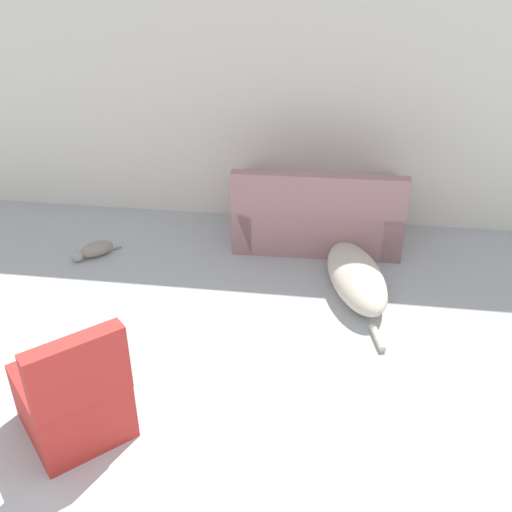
% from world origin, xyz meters
% --- Properties ---
extents(wall_back, '(7.84, 0.06, 2.61)m').
position_xyz_m(wall_back, '(0.00, 4.48, 1.31)').
color(wall_back, silver).
rests_on(wall_back, ground_plane).
extents(couch, '(1.69, 0.89, 0.87)m').
position_xyz_m(couch, '(0.70, 3.92, 0.29)').
color(couch, '#A3757A').
rests_on(couch, ground_plane).
extents(dog, '(0.72, 1.74, 0.30)m').
position_xyz_m(dog, '(1.07, 3.12, 0.14)').
color(dog, beige).
rests_on(dog, ground_plane).
extents(cat, '(0.41, 0.42, 0.14)m').
position_xyz_m(cat, '(-1.48, 3.29, 0.07)').
color(cat, gray).
rests_on(cat, ground_plane).
extents(side_chair, '(0.88, 0.88, 0.87)m').
position_xyz_m(side_chair, '(-0.70, 1.07, 0.28)').
color(side_chair, '#B72D28').
rests_on(side_chair, ground_plane).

